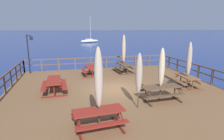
% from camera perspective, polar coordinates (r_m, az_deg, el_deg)
% --- Properties ---
extents(ground_plane, '(600.00, 600.00, 0.00)m').
position_cam_1_polar(ground_plane, '(12.23, 1.07, -9.01)').
color(ground_plane, navy).
extents(wooden_deck, '(13.22, 12.69, 0.75)m').
position_cam_1_polar(wooden_deck, '(12.09, 1.08, -7.35)').
color(wooden_deck, brown).
rests_on(wooden_deck, ground).
extents(railing_waterside_far, '(13.02, 0.10, 1.09)m').
position_cam_1_polar(railing_waterside_far, '(17.69, -4.03, 2.77)').
color(railing_waterside_far, brown).
rests_on(railing_waterside_far, wooden_deck).
extents(railing_side_left, '(0.10, 12.49, 1.09)m').
position_cam_1_polar(railing_side_left, '(11.94, -30.54, -3.87)').
color(railing_side_left, brown).
rests_on(railing_side_left, wooden_deck).
extents(railing_side_right, '(0.10, 12.49, 1.09)m').
position_cam_1_polar(railing_side_right, '(14.75, 26.16, -0.52)').
color(railing_side_right, brown).
rests_on(railing_side_right, wooden_deck).
extents(picnic_table_mid_left, '(1.58, 2.19, 0.78)m').
position_cam_1_polar(picnic_table_mid_left, '(16.20, 3.56, 1.26)').
color(picnic_table_mid_left, brown).
rests_on(picnic_table_mid_left, wooden_deck).
extents(picnic_table_front_left, '(2.04, 1.57, 0.78)m').
position_cam_1_polar(picnic_table_front_left, '(7.32, -4.00, -13.33)').
color(picnic_table_front_left, maroon).
rests_on(picnic_table_front_left, wooden_deck).
extents(picnic_table_mid_centre, '(2.15, 1.50, 0.78)m').
position_cam_1_polar(picnic_table_mid_centre, '(10.33, 14.40, -5.79)').
color(picnic_table_mid_centre, brown).
rests_on(picnic_table_mid_centre, wooden_deck).
extents(picnic_table_front_right, '(1.47, 1.69, 0.78)m').
position_cam_1_polar(picnic_table_front_right, '(15.16, -6.34, 0.36)').
color(picnic_table_front_right, maroon).
rests_on(picnic_table_front_right, wooden_deck).
extents(picnic_table_back_right, '(1.52, 1.84, 0.78)m').
position_cam_1_polar(picnic_table_back_right, '(12.96, 21.49, -2.57)').
color(picnic_table_back_right, brown).
rests_on(picnic_table_back_right, wooden_deck).
extents(picnic_table_mid_right, '(1.47, 2.24, 0.78)m').
position_cam_1_polar(picnic_table_mid_right, '(11.74, -16.99, -3.70)').
color(picnic_table_mid_right, maroon).
rests_on(picnic_table_mid_right, wooden_deck).
extents(patio_umbrella_short_front, '(0.32, 0.32, 3.19)m').
position_cam_1_polar(patio_umbrella_short_front, '(16.00, 3.56, 6.42)').
color(patio_umbrella_short_front, '#4C3828').
rests_on(patio_umbrella_short_front, wooden_deck).
extents(patio_umbrella_tall_front, '(0.32, 0.32, 3.12)m').
position_cam_1_polar(patio_umbrella_tall_front, '(6.80, -4.05, -2.50)').
color(patio_umbrella_tall_front, '#4C3828').
rests_on(patio_umbrella_tall_front, wooden_deck).
extents(patio_umbrella_tall_back_left, '(0.32, 0.32, 2.78)m').
position_cam_1_polar(patio_umbrella_tall_back_left, '(9.96, 14.66, 0.70)').
color(patio_umbrella_tall_back_left, '#4C3828').
rests_on(patio_umbrella_tall_back_left, wooden_deck).
extents(patio_umbrella_tall_mid_right, '(0.32, 0.32, 2.65)m').
position_cam_1_polar(patio_umbrella_tall_mid_right, '(8.82, 8.10, -1.08)').
color(patio_umbrella_tall_mid_right, '#4C3828').
rests_on(patio_umbrella_tall_mid_right, wooden_deck).
extents(patio_umbrella_short_back, '(0.32, 0.32, 2.92)m').
position_cam_1_polar(patio_umbrella_short_back, '(12.66, 22.15, 3.07)').
color(patio_umbrella_short_back, '#4C3828').
rests_on(patio_umbrella_short_back, wooden_deck).
extents(lamp_post_hooked, '(0.53, 0.54, 3.20)m').
position_cam_1_polar(lamp_post_hooked, '(16.82, -23.56, 6.00)').
color(lamp_post_hooked, black).
rests_on(lamp_post_hooked, wooden_deck).
extents(sailboat_distant, '(6.20, 3.72, 7.72)m').
position_cam_1_polar(sailboat_distant, '(58.84, -6.71, 8.69)').
color(sailboat_distant, white).
rests_on(sailboat_distant, ground).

